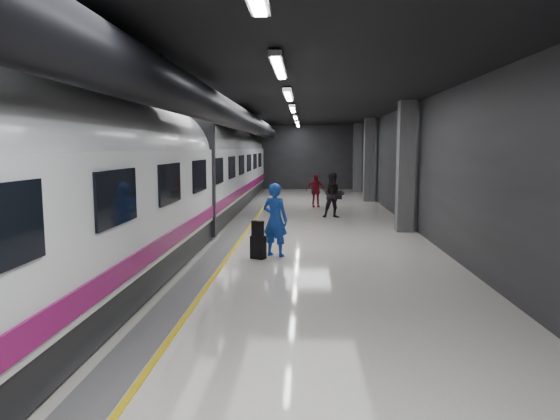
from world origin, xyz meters
name	(u,v)px	position (x,y,z in m)	size (l,w,h in m)	color
ground	(270,240)	(0.00, 0.00, 0.00)	(40.00, 40.00, 0.00)	silver
platform_hall	(263,128)	(-0.29, 0.96, 3.54)	(10.02, 40.02, 4.51)	black
train	(167,175)	(-3.25, 0.00, 2.07)	(3.05, 38.00, 4.05)	black
traveler_main	(275,220)	(0.30, -2.24, 0.99)	(0.72, 0.47, 1.97)	blue
suitcase_main	(258,247)	(-0.13, -2.60, 0.30)	(0.37, 0.24, 0.61)	black
shoulder_bag	(258,228)	(-0.14, -2.62, 0.81)	(0.30, 0.16, 0.40)	black
traveler_far_a	(333,195)	(2.27, 5.28, 0.94)	(0.91, 0.71, 1.88)	black
traveler_far_b	(316,191)	(1.60, 9.07, 0.81)	(0.95, 0.40, 1.63)	maroon
suitcase_far	(339,195)	(3.01, 12.97, 0.24)	(0.33, 0.21, 0.49)	black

